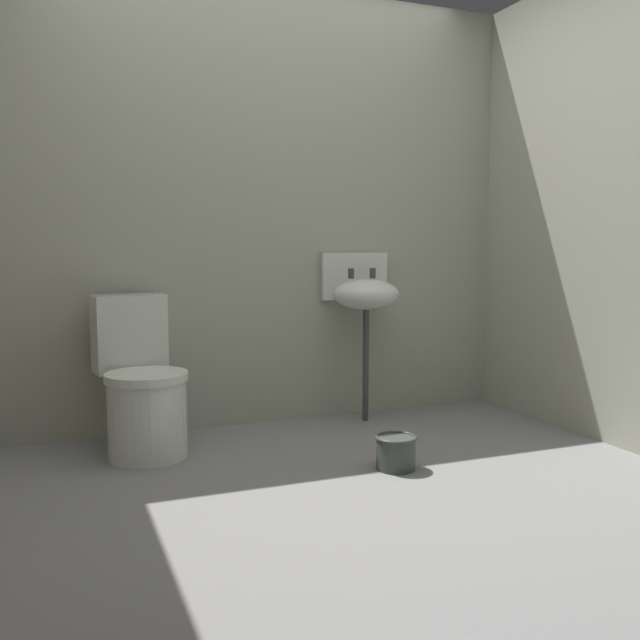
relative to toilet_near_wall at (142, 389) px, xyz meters
The scene contains 6 objects.
ground_plane 1.22m from the toilet_near_wall, 52.53° to the right, with size 3.53×2.96×0.08m, color gray.
wall_back 1.23m from the toilet_near_wall, 29.40° to the left, with size 3.53×0.10×2.48m, color #A0A28D.
wall_right 2.63m from the toilet_near_wall, 19.59° to the right, with size 0.10×2.76×2.48m, color #A0A28C.
toilet_near_wall is the anchor object (origin of this frame).
sink 1.39m from the toilet_near_wall, ahead, with size 0.42×0.35×0.99m.
bucket 1.29m from the toilet_near_wall, 33.65° to the right, with size 0.20×0.20×0.16m.
Camera 1 is at (-1.14, -2.52, 1.03)m, focal length 38.69 mm.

